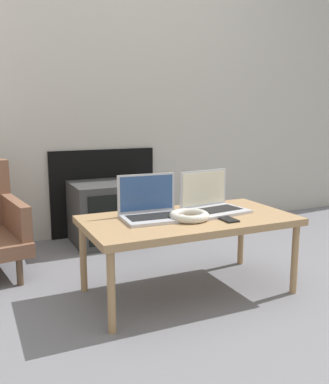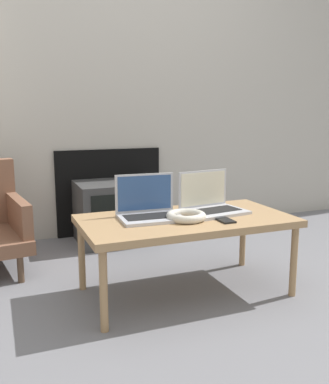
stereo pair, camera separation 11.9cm
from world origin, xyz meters
name	(u,v)px [view 2 (the right image)]	position (x,y,z in m)	size (l,w,h in m)	color
ground_plane	(217,321)	(0.00, 0.00, 0.00)	(14.00, 14.00, 0.00)	slate
wall_back	(115,65)	(0.00, 1.64, 1.29)	(7.00, 0.08, 2.60)	#ADA89E
table	(186,224)	(0.00, 0.34, 0.37)	(1.08, 0.57, 0.41)	#9E7A51
laptop_left	(149,209)	(-0.18, 0.41, 0.45)	(0.33, 0.25, 0.22)	#B2B2B7
laptop_right	(211,203)	(0.18, 0.41, 0.45)	(0.34, 0.28, 0.22)	#B2B2B7
headphones	(186,216)	(-0.02, 0.30, 0.43)	(0.20, 0.20, 0.04)	beige
phone	(224,220)	(0.15, 0.21, 0.41)	(0.07, 0.13, 0.01)	black
tv	(118,212)	(-0.08, 1.37, 0.22)	(0.58, 0.44, 0.44)	#383838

